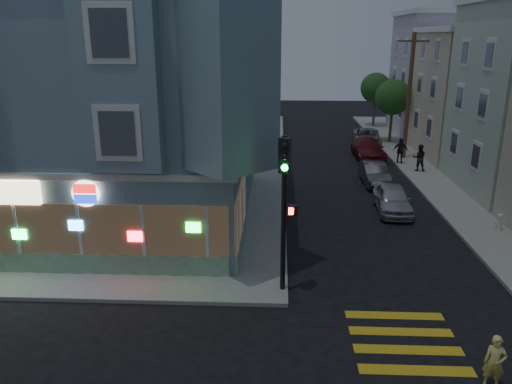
# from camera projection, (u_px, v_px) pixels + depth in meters

# --- Properties ---
(ground) EXTENTS (120.00, 120.00, 0.00)m
(ground) POSITION_uv_depth(u_px,v_px,m) (191.00, 339.00, 15.25)
(ground) COLOR black
(ground) RESTS_ON ground
(sidewalk_nw) EXTENTS (33.00, 42.00, 0.15)m
(sidewalk_nw) POSITION_uv_depth(u_px,v_px,m) (66.00, 158.00, 37.75)
(sidewalk_nw) COLOR gray
(sidewalk_nw) RESTS_ON ground
(corner_building) EXTENTS (14.60, 14.60, 11.40)m
(corner_building) POSITION_uv_depth(u_px,v_px,m) (103.00, 102.00, 24.25)
(corner_building) COLOR gray
(corner_building) RESTS_ON sidewalk_nw
(row_house_c) EXTENTS (12.00, 8.60, 9.00)m
(row_house_c) POSITION_uv_depth(u_px,v_px,m) (508.00, 96.00, 36.83)
(row_house_c) COLOR #C2AE96
(row_house_c) RESTS_ON sidewalk_ne
(row_house_d) EXTENTS (12.00, 8.60, 10.50)m
(row_house_d) POSITION_uv_depth(u_px,v_px,m) (466.00, 76.00, 45.19)
(row_house_d) COLOR #ABA3B3
(row_house_d) RESTS_ON sidewalk_ne
(utility_pole) EXTENTS (2.20, 0.30, 9.00)m
(utility_pole) POSITION_uv_depth(u_px,v_px,m) (409.00, 95.00, 36.17)
(utility_pole) COLOR #4C3826
(utility_pole) RESTS_ON sidewalk_ne
(street_tree_near) EXTENTS (3.00, 3.00, 5.30)m
(street_tree_near) POSITION_uv_depth(u_px,v_px,m) (393.00, 97.00, 42.14)
(street_tree_near) COLOR #4C3826
(street_tree_near) RESTS_ON sidewalk_ne
(street_tree_far) EXTENTS (3.00, 3.00, 5.30)m
(street_tree_far) POSITION_uv_depth(u_px,v_px,m) (376.00, 88.00, 49.77)
(street_tree_far) COLOR #4C3826
(street_tree_far) RESTS_ON sidewalk_ne
(running_child) EXTENTS (0.64, 0.51, 1.51)m
(running_child) POSITION_uv_depth(u_px,v_px,m) (495.00, 362.00, 12.95)
(running_child) COLOR #E9D677
(running_child) RESTS_ON ground
(pedestrian_a) EXTENTS (0.94, 0.77, 1.80)m
(pedestrian_a) POSITION_uv_depth(u_px,v_px,m) (419.00, 158.00, 33.55)
(pedestrian_a) COLOR black
(pedestrian_a) RESTS_ON sidewalk_ne
(pedestrian_b) EXTENTS (1.15, 0.74, 1.81)m
(pedestrian_b) POSITION_uv_depth(u_px,v_px,m) (401.00, 151.00, 35.58)
(pedestrian_b) COLOR black
(pedestrian_b) RESTS_ON sidewalk_ne
(parked_car_a) EXTENTS (1.82, 4.20, 1.41)m
(parked_car_a) POSITION_uv_depth(u_px,v_px,m) (392.00, 199.00, 26.13)
(parked_car_a) COLOR #AFB1B7
(parked_car_a) RESTS_ON ground
(parked_car_b) EXTENTS (1.46, 4.06, 1.33)m
(parked_car_b) POSITION_uv_depth(u_px,v_px,m) (374.00, 174.00, 31.10)
(parked_car_b) COLOR #323436
(parked_car_b) RESTS_ON ground
(parked_car_c) EXTENTS (2.12, 5.11, 1.48)m
(parked_car_c) POSITION_uv_depth(u_px,v_px,m) (368.00, 149.00, 37.61)
(parked_car_c) COLOR maroon
(parked_car_c) RESTS_ON ground
(parked_car_d) EXTENTS (2.66, 4.98, 1.33)m
(parked_car_d) POSITION_uv_depth(u_px,v_px,m) (367.00, 137.00, 42.56)
(parked_car_d) COLOR #909699
(parked_car_d) RESTS_ON ground
(traffic_signal) EXTENTS (0.70, 0.63, 5.60)m
(traffic_signal) POSITION_uv_depth(u_px,v_px,m) (285.00, 189.00, 16.74)
(traffic_signal) COLOR black
(traffic_signal) RESTS_ON sidewalk_nw
(fire_hydrant) EXTENTS (0.47, 0.27, 0.81)m
(fire_hydrant) POSITION_uv_depth(u_px,v_px,m) (499.00, 221.00, 23.37)
(fire_hydrant) COLOR silver
(fire_hydrant) RESTS_ON sidewalk_ne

